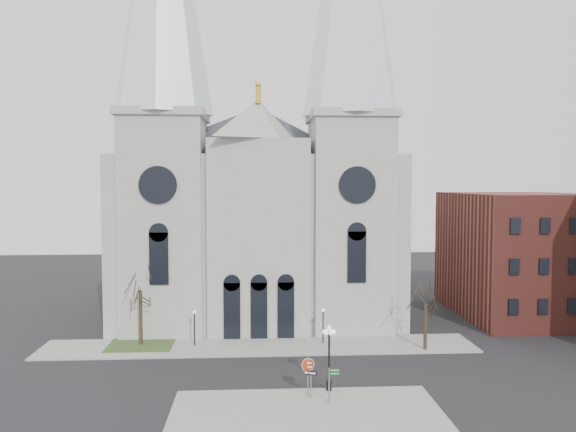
{
  "coord_description": "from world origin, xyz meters",
  "views": [
    {
      "loc": [
        -0.35,
        -40.18,
        15.25
      ],
      "look_at": [
        2.49,
        8.0,
        12.34
      ],
      "focal_mm": 35.0,
      "sensor_mm": 36.0,
      "label": 1
    }
  ],
  "objects": [
    {
      "name": "ground",
      "position": [
        0.0,
        0.0,
        0.0
      ],
      "size": [
        160.0,
        160.0,
        0.0
      ],
      "primitive_type": "plane",
      "color": "black",
      "rests_on": "ground"
    },
    {
      "name": "ped_lamp_left",
      "position": [
        -6.0,
        11.5,
        2.33
      ],
      "size": [
        0.32,
        0.32,
        3.26
      ],
      "color": "black",
      "rests_on": "sidewalk_far"
    },
    {
      "name": "sidewalk_near",
      "position": [
        3.0,
        -5.0,
        0.07
      ],
      "size": [
        18.0,
        10.0,
        0.14
      ],
      "primitive_type": "cube",
      "color": "gray",
      "rests_on": "ground"
    },
    {
      "name": "one_way_sign",
      "position": [
        3.52,
        -1.86,
        1.53
      ],
      "size": [
        0.86,
        0.3,
        2.03
      ],
      "rotation": [
        0.0,
        0.0,
        -0.3
      ],
      "color": "slate",
      "rests_on": "sidewalk_near"
    },
    {
      "name": "grass_patch",
      "position": [
        -11.0,
        12.0,
        0.09
      ],
      "size": [
        6.0,
        5.0,
        0.18
      ],
      "primitive_type": "cube",
      "color": "#324A1F",
      "rests_on": "ground"
    },
    {
      "name": "stop_sign",
      "position": [
        3.34,
        -1.44,
        2.07
      ],
      "size": [
        0.98,
        0.19,
        2.73
      ],
      "rotation": [
        0.0,
        0.0,
        -0.17
      ],
      "color": "slate",
      "rests_on": "sidewalk_near"
    },
    {
      "name": "sidewalk_far",
      "position": [
        0.0,
        11.0,
        0.07
      ],
      "size": [
        40.0,
        6.0,
        0.14
      ],
      "primitive_type": "cube",
      "color": "gray",
      "rests_on": "ground"
    },
    {
      "name": "tree_left",
      "position": [
        -11.0,
        12.0,
        5.58
      ],
      "size": [
        3.2,
        3.2,
        7.5
      ],
      "color": "black",
      "rests_on": "ground"
    },
    {
      "name": "bg_building_brick",
      "position": [
        30.0,
        22.0,
        7.0
      ],
      "size": [
        14.0,
        18.0,
        14.0
      ],
      "primitive_type": "cube",
      "color": "maroon",
      "rests_on": "ground"
    },
    {
      "name": "street_name_sign",
      "position": [
        4.74,
        -2.97,
        1.6
      ],
      "size": [
        0.8,
        0.11,
        2.49
      ],
      "rotation": [
        0.0,
        0.0,
        0.06
      ],
      "color": "slate",
      "rests_on": "sidewalk_near"
    },
    {
      "name": "globe_lamp",
      "position": [
        4.97,
        -0.5,
        3.14
      ],
      "size": [
        1.15,
        1.15,
        4.77
      ],
      "rotation": [
        0.0,
        0.0,
        0.13
      ],
      "color": "black",
      "rests_on": "sidewalk_near"
    },
    {
      "name": "cathedral",
      "position": [
        0.0,
        22.86,
        18.48
      ],
      "size": [
        33.0,
        26.66,
        54.0
      ],
      "color": "#9B9790",
      "rests_on": "ground"
    },
    {
      "name": "tree_right",
      "position": [
        15.0,
        9.0,
        4.47
      ],
      "size": [
        3.2,
        3.2,
        6.0
      ],
      "color": "black",
      "rests_on": "ground"
    },
    {
      "name": "ped_lamp_right",
      "position": [
        6.0,
        11.5,
        2.33
      ],
      "size": [
        0.32,
        0.32,
        3.26
      ],
      "color": "black",
      "rests_on": "sidewalk_far"
    }
  ]
}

